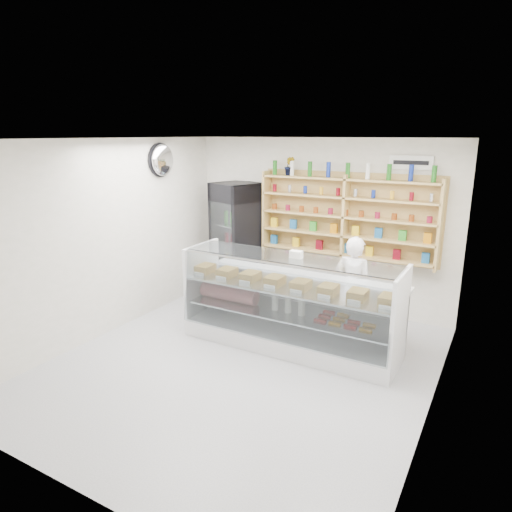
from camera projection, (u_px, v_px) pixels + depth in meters
The scene contains 8 objects.
room at pixel (241, 259), 5.46m from camera, with size 5.00×5.00×5.00m.
display_counter at pixel (290, 321), 6.27m from camera, with size 2.97×0.89×1.29m.
shop_worker at pixel (353, 288), 6.44m from camera, with size 0.55×0.36×1.50m, color white.
drinks_cooler at pixel (238, 241), 8.01m from camera, with size 0.93×0.92×2.04m.
wall_shelving at pixel (345, 217), 7.15m from camera, with size 2.84×0.28×1.33m.
potted_plant at pixel (290, 166), 7.42m from camera, with size 0.17×0.13×0.30m, color #1E6626.
security_mirror at pixel (163, 160), 7.23m from camera, with size 0.15×0.50×0.50m, color silver.
wall_sign at pixel (411, 163), 6.61m from camera, with size 0.62×0.03×0.20m, color white.
Camera 1 is at (2.74, -4.50, 2.86)m, focal length 32.00 mm.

